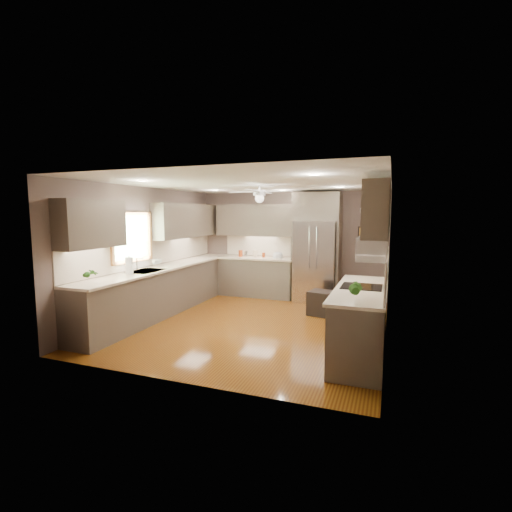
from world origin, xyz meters
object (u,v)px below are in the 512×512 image
Objects in this scene: potted_plant_left at (89,274)px; refrigerator at (316,249)px; stool at (321,303)px; canister_a at (241,253)px; paper_towel at (129,266)px; potted_plant_right at (355,289)px; microwave at (372,249)px; bowl at (278,257)px; canister_d at (264,255)px; canister_b at (246,254)px; canister_c at (255,253)px; soap_bottle at (157,262)px.

refrigerator is at bearing 56.17° from potted_plant_left.
potted_plant_left is 4.22m from stool.
canister_a is 0.30× the size of stool.
paper_towel is (-2.99, -1.94, 0.84)m from stool.
refrigerator is at bearing 107.63° from potted_plant_right.
potted_plant_left is (-0.80, -4.01, 0.07)m from canister_a.
microwave is (3.99, 1.27, 0.39)m from potted_plant_left.
refrigerator is (0.91, -0.01, 0.22)m from bowl.
potted_plant_left reaches higher than stool.
canister_d is at bearing 3.75° from canister_a.
potted_plant_right is at bearing -10.51° from paper_towel.
potted_plant_left is 4.79m from refrigerator.
canister_b is 0.24m from canister_c.
potted_plant_left is 0.94× the size of potted_plant_right.
canister_a is at bearing 179.07° from refrigerator.
canister_b is 0.25× the size of microwave.
canister_c is (0.37, 0.05, 0.01)m from canister_a.
stool is (2.19, -1.17, -0.78)m from canister_a.
potted_plant_left is at bearing -86.40° from soap_bottle.
paper_towel is at bearing -106.39° from canister_b.
potted_plant_left is at bearing -162.36° from microwave.
canister_c is 0.67× the size of bowl.
bowl is (1.75, 3.99, -0.12)m from potted_plant_left.
refrigerator reaches higher than potted_plant_left.
canister_c is at bearing 124.94° from potted_plant_right.
soap_bottle is 1.89m from potted_plant_left.
canister_c reaches higher than canister_a.
potted_plant_right is (2.94, -3.87, 0.09)m from canister_b.
canister_c is 4.22m from potted_plant_left.
soap_bottle is at bearing -162.88° from stool.
canister_a is 4.09m from potted_plant_left.
canister_d is at bearing 55.21° from soap_bottle.
canister_d is 4.59m from potted_plant_right.
microwave is (0.12, 1.08, 0.38)m from potted_plant_right.
soap_bottle reaches higher than canister_c.
bowl is at bearing -6.23° from canister_c.
refrigerator is 4.07m from paper_towel.
refrigerator is at bearing 49.14° from paper_towel.
potted_plant_left is at bearing -106.06° from canister_c.
potted_plant_right is (2.70, -3.87, 0.07)m from canister_c.
potted_plant_left reaches higher than canister_c.
soap_bottle is at bearing -124.79° from canister_d.
soap_bottle is at bearing 97.20° from paper_towel.
refrigerator reaches higher than canister_a.
microwave is at bearing -42.31° from canister_b.
potted_plant_left is 4.21m from microwave.
bowl is 3.56m from microwave.
paper_towel reaches higher than canister_c.
microwave is 2.24m from stool.
refrigerator is (-1.21, 3.79, 0.09)m from potted_plant_right.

